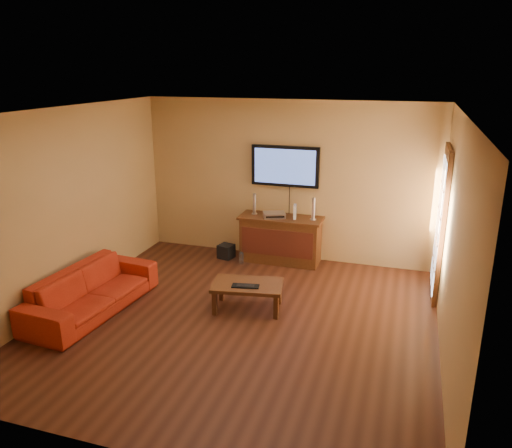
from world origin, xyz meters
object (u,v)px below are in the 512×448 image
at_px(speaker_right, 313,210).
at_px(keyboard, 245,286).
at_px(media_console, 281,239).
at_px(bottle, 241,258).
at_px(subwoofer, 226,251).
at_px(game_console, 295,212).
at_px(coffee_table, 248,287).
at_px(av_receiver, 274,215).
at_px(speaker_left, 254,205).
at_px(television, 285,166).
at_px(sofa, 91,284).

height_order(speaker_right, keyboard, speaker_right).
relative_size(media_console, bottle, 6.36).
xyz_separation_m(speaker_right, subwoofer, (-1.49, -0.14, -0.84)).
xyz_separation_m(media_console, game_console, (0.24, -0.01, 0.51)).
bearing_deg(coffee_table, av_receiver, 94.30).
height_order(subwoofer, keyboard, keyboard).
bearing_deg(av_receiver, subwoofer, 163.68).
height_order(speaker_right, game_console, speaker_right).
relative_size(av_receiver, game_console, 1.55).
bearing_deg(av_receiver, speaker_left, 145.07).
relative_size(bottle, keyboard, 0.57).
relative_size(game_console, bottle, 1.05).
bearing_deg(av_receiver, game_console, -17.25).
xyz_separation_m(media_console, coffee_table, (0.03, -1.86, -0.07)).
bearing_deg(media_console, bottle, -151.33).
distance_m(subwoofer, bottle, 0.40).
relative_size(media_console, av_receiver, 3.91).
bearing_deg(bottle, speaker_right, 16.25).
distance_m(speaker_left, bottle, 0.94).
distance_m(game_console, subwoofer, 1.43).
relative_size(television, keyboard, 3.00).
bearing_deg(media_console, television, 90.00).
bearing_deg(speaker_left, game_console, -3.67).
bearing_deg(game_console, media_console, 168.06).
distance_m(av_receiver, subwoofer, 1.10).
bearing_deg(television, speaker_left, -158.94).
bearing_deg(speaker_right, sofa, -134.79).
relative_size(media_console, television, 1.21).
bearing_deg(speaker_left, bottle, -107.83).
bearing_deg(coffee_table, game_console, 83.56).
bearing_deg(game_console, coffee_table, -107.18).
distance_m(television, speaker_right, 0.88).
distance_m(sofa, speaker_right, 3.63).
distance_m(media_console, television, 1.23).
xyz_separation_m(coffee_table, bottle, (-0.63, 1.53, -0.23)).
bearing_deg(television, sofa, -125.62).
relative_size(television, av_receiver, 3.22).
relative_size(coffee_table, subwoofer, 4.31).
height_order(television, sofa, television).
height_order(coffee_table, game_console, game_console).
bearing_deg(sofa, television, -30.94).
xyz_separation_m(game_console, subwoofer, (-1.18, -0.13, -0.79)).
bearing_deg(keyboard, game_console, 84.00).
distance_m(coffee_table, sofa, 2.12).
xyz_separation_m(sofa, speaker_left, (1.50, 2.58, 0.56)).
bearing_deg(media_console, av_receiver, -159.98).
relative_size(television, bottle, 5.24).
bearing_deg(speaker_right, speaker_left, 178.05).
distance_m(speaker_left, keyboard, 2.14).
xyz_separation_m(television, keyboard, (0.03, -2.19, -1.22)).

